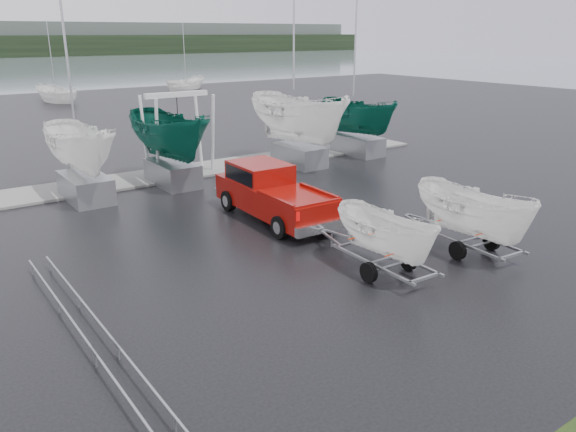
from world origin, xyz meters
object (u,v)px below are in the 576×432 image
(trailer_parked, at_px, (478,170))
(pickup_truck, at_px, (270,191))
(boat_hoist, at_px, (178,121))
(trailer_hitched, at_px, (389,196))

(trailer_parked, bearing_deg, pickup_truck, 119.28)
(pickup_truck, height_order, trailer_parked, trailer_parked)
(trailer_parked, relative_size, boat_hoist, 1.25)
(trailer_parked, bearing_deg, boat_hoist, 105.37)
(trailer_hitched, height_order, boat_hoist, trailer_hitched)
(trailer_hitched, xyz_separation_m, trailer_parked, (3.50, -0.43, 0.36))
(pickup_truck, relative_size, boat_hoist, 1.50)
(trailer_hitched, distance_m, boat_hoist, 15.13)
(pickup_truck, distance_m, boat_hoist, 8.71)
(trailer_hitched, bearing_deg, boat_hoist, 90.41)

